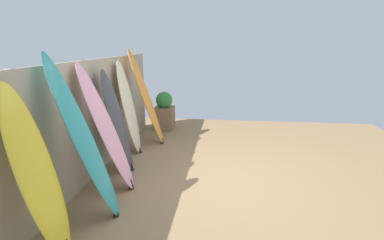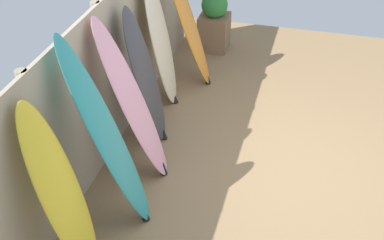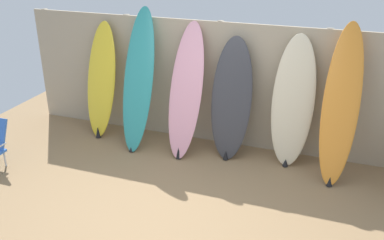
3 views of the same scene
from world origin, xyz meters
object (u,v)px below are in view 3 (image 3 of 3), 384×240
(surfboard_cream_4, at_px, (293,102))
(surfboard_orange_5, at_px, (341,106))
(surfboard_charcoal_3, at_px, (231,100))
(surfboard_teal_1, at_px, (138,81))
(surfboard_pink_2, at_px, (186,92))
(surfboard_yellow_0, at_px, (101,81))

(surfboard_cream_4, distance_m, surfboard_orange_5, 0.62)
(surfboard_charcoal_3, relative_size, surfboard_cream_4, 0.95)
(surfboard_teal_1, bearing_deg, surfboard_pink_2, 1.44)
(surfboard_teal_1, xyz_separation_m, surfboard_charcoal_3, (1.34, 0.10, -0.15))
(surfboard_teal_1, bearing_deg, surfboard_yellow_0, 169.42)
(surfboard_teal_1, bearing_deg, surfboard_orange_5, 0.09)
(surfboard_charcoal_3, xyz_separation_m, surfboard_cream_4, (0.81, 0.07, 0.05))
(surfboard_yellow_0, height_order, surfboard_cream_4, surfboard_cream_4)
(surfboard_pink_2, xyz_separation_m, surfboard_cream_4, (1.44, 0.16, -0.02))
(surfboard_charcoal_3, bearing_deg, surfboard_yellow_0, 179.15)
(surfboard_pink_2, relative_size, surfboard_cream_4, 1.03)
(surfboard_cream_4, relative_size, surfboard_orange_5, 0.90)
(surfboard_yellow_0, xyz_separation_m, surfboard_pink_2, (1.41, -0.11, 0.04))
(surfboard_yellow_0, distance_m, surfboard_charcoal_3, 2.04)
(surfboard_yellow_0, relative_size, surfboard_orange_5, 0.88)
(surfboard_teal_1, xyz_separation_m, surfboard_pink_2, (0.71, 0.02, -0.09))
(surfboard_pink_2, relative_size, surfboard_orange_5, 0.93)
(surfboard_yellow_0, height_order, surfboard_charcoal_3, surfboard_yellow_0)
(surfboard_yellow_0, bearing_deg, surfboard_cream_4, 0.88)
(surfboard_pink_2, xyz_separation_m, surfboard_charcoal_3, (0.63, 0.08, -0.07))
(surfboard_pink_2, distance_m, surfboard_cream_4, 1.45)
(surfboard_charcoal_3, bearing_deg, surfboard_cream_4, 5.23)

